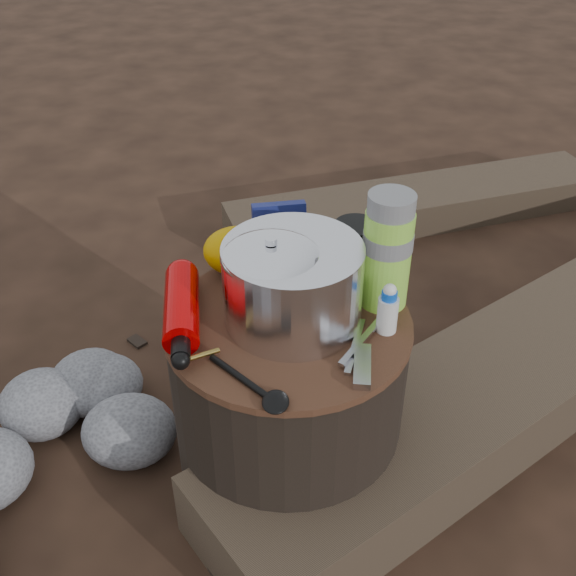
{
  "coord_description": "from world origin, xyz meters",
  "views": [
    {
      "loc": [
        0.02,
        -0.97,
        1.17
      ],
      "look_at": [
        0.0,
        0.0,
        0.48
      ],
      "focal_mm": 43.2,
      "sensor_mm": 36.0,
      "label": 1
    }
  ],
  "objects_px": {
    "fuel_bottle": "(182,307)",
    "travel_mug": "(355,252)",
    "log_main": "(548,355)",
    "thermos": "(387,251)",
    "camping_pot": "(272,285)",
    "stump": "(288,403)"
  },
  "relations": [
    {
      "from": "stump",
      "to": "travel_mug",
      "type": "relative_size",
      "value": 3.75
    },
    {
      "from": "stump",
      "to": "fuel_bottle",
      "type": "distance_m",
      "value": 0.3
    },
    {
      "from": "stump",
      "to": "camping_pot",
      "type": "xyz_separation_m",
      "value": [
        -0.03,
        -0.01,
        0.29
      ]
    },
    {
      "from": "travel_mug",
      "to": "fuel_bottle",
      "type": "bearing_deg",
      "value": -154.9
    },
    {
      "from": "stump",
      "to": "log_main",
      "type": "xyz_separation_m",
      "value": [
        0.62,
        0.3,
        -0.13
      ]
    },
    {
      "from": "log_main",
      "to": "travel_mug",
      "type": "distance_m",
      "value": 0.65
    },
    {
      "from": "stump",
      "to": "camping_pot",
      "type": "height_order",
      "value": "camping_pot"
    },
    {
      "from": "travel_mug",
      "to": "camping_pot",
      "type": "bearing_deg",
      "value": -135.87
    },
    {
      "from": "log_main",
      "to": "travel_mug",
      "type": "bearing_deg",
      "value": -110.19
    },
    {
      "from": "thermos",
      "to": "travel_mug",
      "type": "relative_size",
      "value": 1.85
    },
    {
      "from": "log_main",
      "to": "travel_mug",
      "type": "xyz_separation_m",
      "value": [
        -0.49,
        -0.16,
        0.39
      ]
    },
    {
      "from": "thermos",
      "to": "fuel_bottle",
      "type": "bearing_deg",
      "value": -169.1
    },
    {
      "from": "fuel_bottle",
      "to": "thermos",
      "type": "bearing_deg",
      "value": 2.98
    },
    {
      "from": "camping_pot",
      "to": "fuel_bottle",
      "type": "height_order",
      "value": "camping_pot"
    },
    {
      "from": "fuel_bottle",
      "to": "travel_mug",
      "type": "xyz_separation_m",
      "value": [
        0.31,
        0.15,
        0.03
      ]
    },
    {
      "from": "stump",
      "to": "thermos",
      "type": "xyz_separation_m",
      "value": [
        0.17,
        0.07,
        0.31
      ]
    },
    {
      "from": "camping_pot",
      "to": "travel_mug",
      "type": "height_order",
      "value": "camping_pot"
    },
    {
      "from": "stump",
      "to": "fuel_bottle",
      "type": "height_order",
      "value": "fuel_bottle"
    },
    {
      "from": "camping_pot",
      "to": "travel_mug",
      "type": "xyz_separation_m",
      "value": [
        0.15,
        0.15,
        -0.02
      ]
    },
    {
      "from": "thermos",
      "to": "log_main",
      "type": "bearing_deg",
      "value": 28.0
    },
    {
      "from": "log_main",
      "to": "camping_pot",
      "type": "xyz_separation_m",
      "value": [
        -0.64,
        -0.31,
        0.41
      ]
    },
    {
      "from": "stump",
      "to": "travel_mug",
      "type": "bearing_deg",
      "value": 48.86
    }
  ]
}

